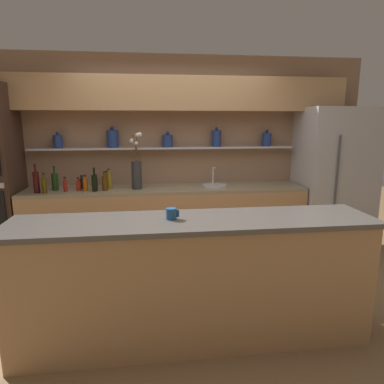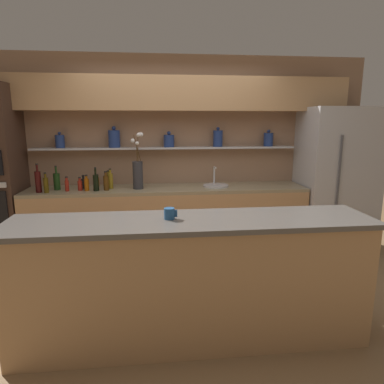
# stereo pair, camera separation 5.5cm
# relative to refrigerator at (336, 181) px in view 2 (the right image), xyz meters

# --- Properties ---
(ground_plane) EXTENTS (12.00, 12.00, 0.00)m
(ground_plane) POSITION_rel_refrigerator_xyz_m (-2.14, -1.20, -0.97)
(ground_plane) COLOR olive
(back_wall_unit) EXTENTS (5.20, 0.44, 2.60)m
(back_wall_unit) POSITION_rel_refrigerator_xyz_m (-2.14, 0.33, 0.59)
(back_wall_unit) COLOR #937056
(back_wall_unit) RESTS_ON ground_plane
(back_counter_unit) EXTENTS (3.54, 0.62, 0.92)m
(back_counter_unit) POSITION_rel_refrigerator_xyz_m (-2.25, 0.04, -0.51)
(back_counter_unit) COLOR tan
(back_counter_unit) RESTS_ON ground_plane
(island_counter) EXTENTS (2.82, 0.61, 1.02)m
(island_counter) POSITION_rel_refrigerator_xyz_m (-2.14, -1.77, -0.45)
(island_counter) COLOR tan
(island_counter) RESTS_ON ground_plane
(refrigerator) EXTENTS (0.92, 0.73, 1.93)m
(refrigerator) POSITION_rel_refrigerator_xyz_m (0.00, 0.00, 0.00)
(refrigerator) COLOR #B7B7BC
(refrigerator) RESTS_ON ground_plane
(flower_vase) EXTENTS (0.15, 0.15, 0.70)m
(flower_vase) POSITION_rel_refrigerator_xyz_m (-2.62, -0.01, 0.17)
(flower_vase) COLOR #2D2D33
(flower_vase) RESTS_ON back_counter_unit
(sink_fixture) EXTENTS (0.33, 0.33, 0.25)m
(sink_fixture) POSITION_rel_refrigerator_xyz_m (-1.62, 0.05, -0.02)
(sink_fixture) COLOR #B7B7BC
(sink_fixture) RESTS_ON back_counter_unit
(bottle_oil_0) EXTENTS (0.06, 0.06, 0.25)m
(bottle_oil_0) POSITION_rel_refrigerator_xyz_m (-2.97, 0.06, 0.06)
(bottle_oil_0) COLOR olive
(bottle_oil_0) RESTS_ON back_counter_unit
(bottle_oil_1) EXTENTS (0.06, 0.06, 0.24)m
(bottle_oil_1) POSITION_rel_refrigerator_xyz_m (-3.69, -0.14, 0.05)
(bottle_oil_1) COLOR #47380A
(bottle_oil_1) RESTS_ON back_counter_unit
(bottle_oil_2) EXTENTS (0.07, 0.07, 0.21)m
(bottle_oil_2) POSITION_rel_refrigerator_xyz_m (-3.01, 0.21, 0.03)
(bottle_oil_2) COLOR brown
(bottle_oil_2) RESTS_ON back_counter_unit
(bottle_wine_3) EXTENTS (0.08, 0.08, 0.30)m
(bottle_wine_3) POSITION_rel_refrigerator_xyz_m (-3.62, 0.04, 0.06)
(bottle_wine_3) COLOR #193814
(bottle_wine_3) RESTS_ON back_counter_unit
(bottle_sauce_4) EXTENTS (0.05, 0.05, 0.18)m
(bottle_sauce_4) POSITION_rel_refrigerator_xyz_m (-3.47, -0.06, 0.03)
(bottle_sauce_4) COLOR maroon
(bottle_sauce_4) RESTS_ON back_counter_unit
(bottle_wine_5) EXTENTS (0.07, 0.07, 0.29)m
(bottle_wine_5) POSITION_rel_refrigerator_xyz_m (-3.12, -0.08, 0.06)
(bottle_wine_5) COLOR black
(bottle_wine_5) RESTS_ON back_counter_unit
(bottle_sauce_6) EXTENTS (0.05, 0.05, 0.16)m
(bottle_sauce_6) POSITION_rel_refrigerator_xyz_m (-3.15, 0.22, 0.02)
(bottle_sauce_6) COLOR #9E4C0A
(bottle_sauce_6) RESTS_ON back_counter_unit
(bottle_spirit_7) EXTENTS (0.06, 0.06, 0.24)m
(bottle_spirit_7) POSITION_rel_refrigerator_xyz_m (-3.01, -0.06, 0.05)
(bottle_spirit_7) COLOR #4C2D0C
(bottle_spirit_7) RESTS_ON back_counter_unit
(bottle_sauce_8) EXTENTS (0.06, 0.06, 0.20)m
(bottle_sauce_8) POSITION_rel_refrigerator_xyz_m (-3.24, -0.06, 0.04)
(bottle_sauce_8) COLOR #9E4C0A
(bottle_sauce_8) RESTS_ON back_counter_unit
(bottle_sauce_9) EXTENTS (0.05, 0.05, 0.17)m
(bottle_sauce_9) POSITION_rel_refrigerator_xyz_m (-3.33, -0.04, 0.02)
(bottle_sauce_9) COLOR maroon
(bottle_sauce_9) RESTS_ON back_counter_unit
(bottle_sauce_10) EXTENTS (0.06, 0.06, 0.17)m
(bottle_sauce_10) POSITION_rel_refrigerator_xyz_m (-3.31, 0.09, 0.02)
(bottle_sauce_10) COLOR black
(bottle_sauce_10) RESTS_ON back_counter_unit
(bottle_wine_11) EXTENTS (0.07, 0.07, 0.35)m
(bottle_wine_11) POSITION_rel_refrigerator_xyz_m (-3.79, -0.11, 0.09)
(bottle_wine_11) COLOR #380C0C
(bottle_wine_11) RESTS_ON back_counter_unit
(coffee_mug) EXTENTS (0.10, 0.08, 0.09)m
(coffee_mug) POSITION_rel_refrigerator_xyz_m (-2.31, -1.75, 0.10)
(coffee_mug) COLOR #235184
(coffee_mug) RESTS_ON island_counter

